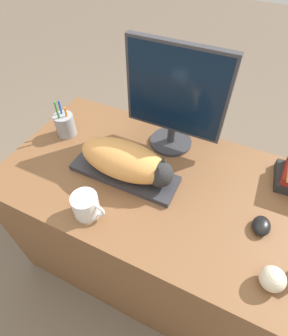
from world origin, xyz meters
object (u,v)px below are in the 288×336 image
at_px(coffee_mug, 86,206).
at_px(pen_cup, 65,125).
at_px(monitor, 175,97).
at_px(computer_mouse, 261,226).
at_px(baseball, 272,279).
at_px(keyboard, 124,173).
at_px(cat, 127,161).

bearing_deg(coffee_mug, pen_cup, 135.88).
relative_size(monitor, computer_mouse, 5.56).
relative_size(coffee_mug, baseball, 1.66).
bearing_deg(baseball, keyboard, 162.24).
bearing_deg(computer_mouse, coffee_mug, -160.32).
height_order(keyboard, baseball, baseball).
xyz_separation_m(keyboard, baseball, (0.61, -0.20, 0.03)).
distance_m(cat, baseball, 0.63).
height_order(keyboard, coffee_mug, coffee_mug).
bearing_deg(keyboard, cat, 0.00).
height_order(keyboard, pen_cup, pen_cup).
bearing_deg(monitor, keyboard, -110.42).
distance_m(keyboard, computer_mouse, 0.56).
bearing_deg(baseball, monitor, 137.71).
bearing_deg(pen_cup, monitor, 17.84).
xyz_separation_m(keyboard, coffee_mug, (-0.03, -0.22, 0.04)).
xyz_separation_m(monitor, baseball, (0.51, -0.47, -0.22)).
relative_size(cat, monitor, 0.85).
height_order(keyboard, computer_mouse, computer_mouse).
xyz_separation_m(cat, pen_cup, (-0.40, 0.11, -0.04)).
xyz_separation_m(computer_mouse, baseball, (0.06, -0.19, 0.02)).
xyz_separation_m(cat, baseball, (0.60, -0.20, -0.05)).
distance_m(monitor, baseball, 0.73).
xyz_separation_m(cat, coffee_mug, (-0.05, -0.22, -0.05)).
distance_m(computer_mouse, pen_cup, 0.95).
distance_m(monitor, computer_mouse, 0.59).
relative_size(monitor, coffee_mug, 3.61).
bearing_deg(monitor, computer_mouse, -31.52).
relative_size(cat, pen_cup, 2.07).
bearing_deg(keyboard, pen_cup, 163.30).
bearing_deg(baseball, cat, 161.72).
height_order(cat, coffee_mug, cat).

